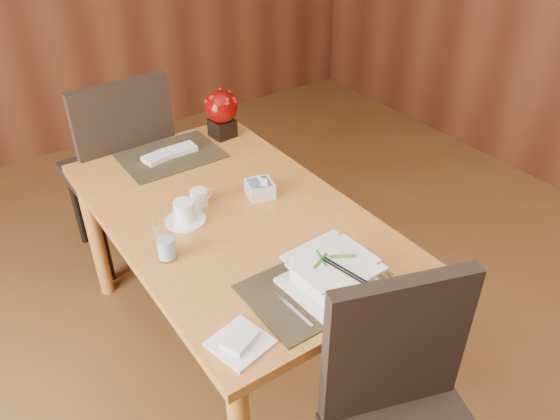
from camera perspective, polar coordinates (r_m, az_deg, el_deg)
dining_table at (r=2.25m, az=-5.06°, el=-2.14°), size 0.90×1.50×0.75m
placemat_near at (r=1.83m, az=3.65°, el=-8.11°), size 0.45×0.33×0.01m
placemat_far at (r=2.61m, az=-11.33°, el=5.60°), size 0.45×0.33×0.01m
soup_setting at (r=1.80m, az=5.52°, el=-6.77°), size 0.29×0.29×0.11m
coffee_cup at (r=2.13m, az=-9.91°, el=-0.33°), size 0.16×0.16×0.09m
water_glass at (r=1.94m, az=-11.91°, el=-3.12°), size 0.09×0.09×0.16m
creamer_jug at (r=2.23m, az=-8.45°, el=1.29°), size 0.10×0.10×0.07m
sugar_caddy at (r=2.26m, az=-2.13°, el=2.22°), size 0.13×0.13×0.06m
berry_decor at (r=2.71m, az=-6.15°, el=10.25°), size 0.16×0.16×0.24m
napkins_far at (r=2.61m, az=-11.25°, el=5.91°), size 0.26×0.11×0.02m
bread_plate at (r=1.66m, az=-4.17°, el=-13.69°), size 0.19×0.19×0.01m
near_chair at (r=1.76m, az=13.17°, el=-20.57°), size 0.59×0.60×1.01m
far_chair at (r=2.92m, az=-16.19°, el=4.80°), size 0.51×0.52×1.07m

